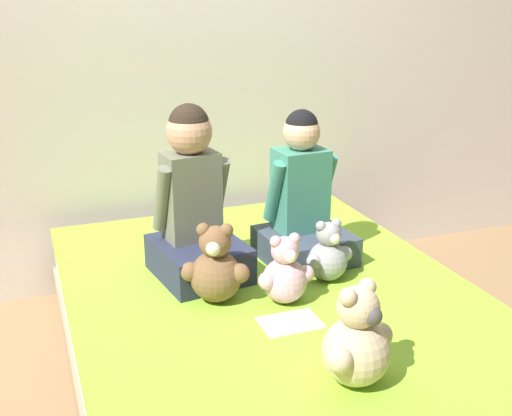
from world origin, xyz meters
TOP-DOWN VIEW (x-y plane):
  - ground_plane at (0.00, 0.00)m, footprint 14.00×14.00m
  - wall_behind_bed at (0.00, 1.14)m, footprint 8.00×0.06m
  - bed at (0.00, 0.00)m, footprint 1.55×2.00m
  - child_on_left at (-0.23, 0.25)m, footprint 0.38×0.43m
  - child_on_right at (0.24, 0.25)m, footprint 0.38×0.38m
  - teddy_bear_held_by_left_child at (-0.23, -0.02)m, footprint 0.24×0.19m
  - teddy_bear_held_by_right_child at (0.24, -0.00)m, footprint 0.21×0.16m
  - teddy_bear_between_children at (0.01, -0.12)m, footprint 0.22×0.17m
  - teddy_bear_at_foot_of_bed at (-0.00, -0.67)m, footprint 0.25×0.20m
  - sign_card at (-0.04, -0.28)m, footprint 0.21×0.15m

SIDE VIEW (x-z plane):
  - ground_plane at x=0.00m, z-range 0.00..0.00m
  - bed at x=0.00m, z-range 0.00..0.41m
  - sign_card at x=-0.04m, z-range 0.41..0.42m
  - teddy_bear_held_by_right_child at x=0.24m, z-range 0.39..0.65m
  - teddy_bear_between_children at x=0.01m, z-range 0.39..0.66m
  - teddy_bear_held_by_left_child at x=-0.23m, z-range 0.39..0.70m
  - teddy_bear_at_foot_of_bed at x=0.00m, z-range 0.39..0.71m
  - child_on_right at x=0.24m, z-range 0.34..0.98m
  - child_on_left at x=-0.23m, z-range 0.34..1.04m
  - wall_behind_bed at x=0.00m, z-range 0.00..2.50m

